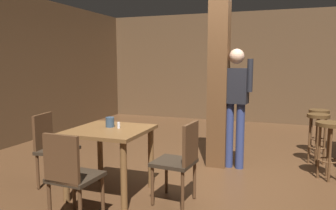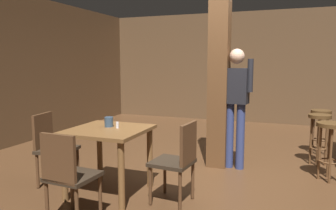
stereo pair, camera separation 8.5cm
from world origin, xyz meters
TOP-DOWN VIEW (x-y plane):
  - ground_plane at (0.00, 0.00)m, footprint 10.80×10.80m
  - wall_back at (0.00, 4.50)m, footprint 8.00×0.10m
  - pillar at (-0.19, 0.60)m, footprint 0.28×0.28m
  - dining_table at (-1.14, -0.89)m, footprint 0.85×0.85m
  - chair_south at (-1.11, -1.68)m, footprint 0.44×0.44m
  - chair_west at (-1.97, -0.88)m, footprint 0.47×0.47m
  - chair_east at (-0.30, -0.86)m, footprint 0.46×0.46m
  - napkin_cup at (-1.19, -0.80)m, footprint 0.10×0.10m
  - salt_shaker at (-1.06, -0.84)m, footprint 0.03×0.03m
  - standing_person at (0.06, 0.58)m, footprint 0.47×0.24m
  - bar_stool_near at (1.30, 0.50)m, footprint 0.36×0.36m
  - bar_stool_mid at (1.21, 1.17)m, footprint 0.32×0.32m
  - bar_stool_far at (1.27, 1.78)m, footprint 0.32×0.32m

SIDE VIEW (x-z plane):
  - ground_plane at x=0.00m, z-range 0.00..0.00m
  - chair_south at x=-1.11m, z-range 0.06..0.95m
  - chair_west at x=-1.97m, z-range 0.06..0.95m
  - chair_east at x=-0.30m, z-range 0.06..0.95m
  - bar_stool_far at x=1.27m, z-range 0.18..0.93m
  - bar_stool_mid at x=1.21m, z-range 0.18..0.95m
  - bar_stool_near at x=1.30m, z-range 0.20..0.96m
  - dining_table at x=-1.14m, z-range 0.24..1.02m
  - salt_shaker at x=-1.06m, z-range 0.78..0.85m
  - napkin_cup at x=-1.19m, z-range 0.78..0.89m
  - standing_person at x=0.06m, z-range 0.14..1.86m
  - wall_back at x=0.00m, z-range 0.00..2.80m
  - pillar at x=-0.19m, z-range 0.00..2.80m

